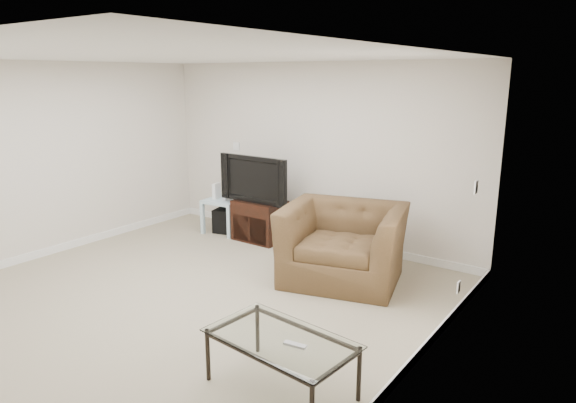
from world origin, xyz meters
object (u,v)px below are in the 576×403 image
Objects in this scene: coffee_table at (281,364)px; recliner at (343,231)px; television at (258,178)px; subwoofer at (228,220)px; tv_stand at (260,220)px; side_table at (225,215)px.

recliner is at bearing 107.87° from coffee_table.
recliner reaches higher than coffee_table.
television is 0.98m from subwoofer.
tv_stand reaches higher than subwoofer.
television reaches higher than tv_stand.
television reaches higher than recliner.
television is (-0.00, -0.03, 0.62)m from tv_stand.
coffee_table is (3.08, -2.77, -0.04)m from side_table.
coffee_table is at bearing -87.46° from recliner.
television reaches higher than side_table.
recliner is (1.70, -0.60, 0.30)m from tv_stand.
side_table is 1.51× the size of subwoofer.
side_table is 0.48× the size of coffee_table.
television is at bearing -4.79° from subwoofer.
tv_stand is 3.66m from coffee_table.
subwoofer is at bearing 149.84° from recliner.
recliner is at bearing -14.83° from subwoofer.
television is at bearing 146.22° from recliner.
subwoofer is at bearing 137.49° from coffee_table.
recliner reaches higher than subwoofer.
side_table is at bearing -179.57° from tv_stand.
recliner is 1.21× the size of coffee_table.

